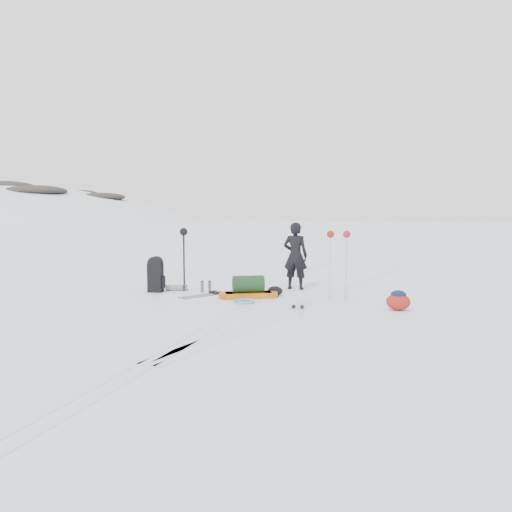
{
  "coord_description": "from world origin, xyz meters",
  "views": [
    {
      "loc": [
        3.97,
        -10.15,
        1.94
      ],
      "look_at": [
        -0.19,
        0.33,
        0.95
      ],
      "focal_mm": 35.0,
      "sensor_mm": 36.0,
      "label": 1
    }
  ],
  "objects_px": {
    "ski_poles_black": "(184,239)",
    "pulk_sled": "(248,289)",
    "skier": "(295,256)",
    "expedition_rucksack": "(158,275)"
  },
  "relations": [
    {
      "from": "ski_poles_black",
      "to": "pulk_sled",
      "type": "bearing_deg",
      "value": 4.87
    },
    {
      "from": "skier",
      "to": "pulk_sled",
      "type": "bearing_deg",
      "value": 69.18
    },
    {
      "from": "skier",
      "to": "expedition_rucksack",
      "type": "height_order",
      "value": "skier"
    },
    {
      "from": "skier",
      "to": "ski_poles_black",
      "type": "height_order",
      "value": "skier"
    },
    {
      "from": "skier",
      "to": "ski_poles_black",
      "type": "distance_m",
      "value": 2.81
    },
    {
      "from": "pulk_sled",
      "to": "skier",
      "type": "bearing_deg",
      "value": 38.8
    },
    {
      "from": "pulk_sled",
      "to": "ski_poles_black",
      "type": "bearing_deg",
      "value": 137.28
    },
    {
      "from": "skier",
      "to": "pulk_sled",
      "type": "height_order",
      "value": "skier"
    },
    {
      "from": "pulk_sled",
      "to": "expedition_rucksack",
      "type": "height_order",
      "value": "expedition_rucksack"
    },
    {
      "from": "skier",
      "to": "ski_poles_black",
      "type": "bearing_deg",
      "value": 26.24
    }
  ]
}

